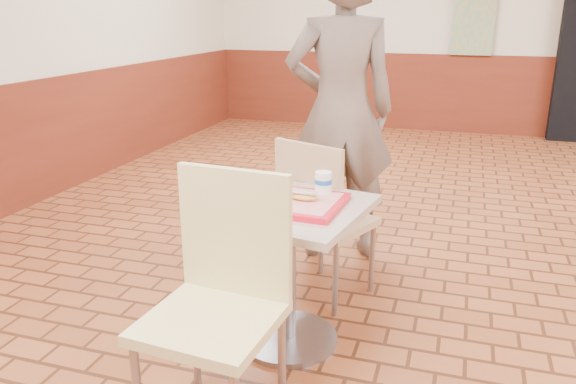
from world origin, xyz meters
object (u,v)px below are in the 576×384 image
(chair_main_back, at_px, (320,213))
(ring_donut, at_px, (278,190))
(long_john_donut, at_px, (303,196))
(serving_tray, at_px, (288,202))
(chair_main_front, at_px, (221,291))
(main_table, at_px, (288,251))
(customer, at_px, (341,111))
(paper_cup, at_px, (323,182))

(chair_main_back, height_order, ring_donut, chair_main_back)
(long_john_donut, bearing_deg, serving_tray, 177.24)
(ring_donut, bearing_deg, chair_main_front, -90.72)
(chair_main_front, relative_size, ring_donut, 10.90)
(main_table, relative_size, customer, 0.37)
(chair_main_front, bearing_deg, long_john_donut, 80.36)
(ring_donut, bearing_deg, chair_main_back, 74.99)
(chair_main_back, bearing_deg, paper_cup, 128.09)
(main_table, xyz_separation_m, chair_main_back, (0.04, 0.46, 0.03))
(chair_main_back, bearing_deg, main_table, 107.64)
(customer, height_order, long_john_donut, customer)
(chair_main_back, relative_size, ring_donut, 9.99)
(ring_donut, relative_size, paper_cup, 0.92)
(chair_main_front, distance_m, paper_cup, 0.78)
(serving_tray, bearing_deg, chair_main_front, -97.42)
(chair_main_back, distance_m, serving_tray, 0.51)
(main_table, relative_size, serving_tray, 1.45)
(paper_cup, bearing_deg, customer, 98.11)
(chair_main_front, height_order, paper_cup, chair_main_front)
(main_table, distance_m, chair_main_back, 0.46)
(serving_tray, height_order, long_john_donut, long_john_donut)
(long_john_donut, distance_m, paper_cup, 0.15)
(chair_main_front, distance_m, customer, 1.75)
(main_table, distance_m, customer, 1.21)
(ring_donut, height_order, paper_cup, paper_cup)
(ring_donut, bearing_deg, serving_tray, -44.63)
(chair_main_back, distance_m, paper_cup, 0.44)
(chair_main_front, bearing_deg, main_table, 87.34)
(serving_tray, distance_m, long_john_donut, 0.08)
(main_table, distance_m, chair_main_front, 0.59)
(paper_cup, bearing_deg, main_table, -135.02)
(main_table, relative_size, long_john_donut, 5.19)
(long_john_donut, bearing_deg, ring_donut, 153.39)
(serving_tray, relative_size, ring_donut, 5.36)
(chair_main_back, height_order, long_john_donut, chair_main_back)
(chair_main_back, distance_m, long_john_donut, 0.53)
(paper_cup, bearing_deg, serving_tray, -135.02)
(main_table, xyz_separation_m, long_john_donut, (0.07, -0.00, 0.28))
(chair_main_front, xyz_separation_m, ring_donut, (0.01, 0.65, 0.20))
(chair_main_front, bearing_deg, chair_main_back, 88.56)
(serving_tray, xyz_separation_m, paper_cup, (0.13, 0.13, 0.07))
(customer, height_order, paper_cup, customer)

